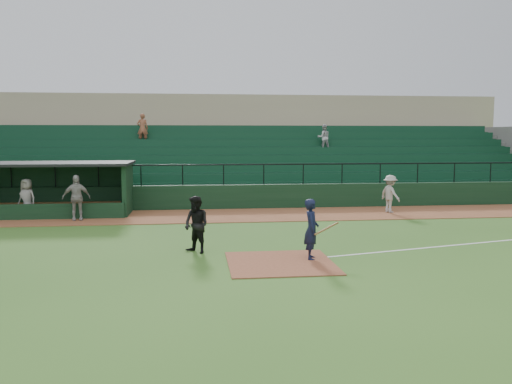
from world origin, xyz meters
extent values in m
plane|color=#325B1D|center=(0.00, 0.00, 0.00)|extent=(90.00, 90.00, 0.00)
cube|color=brown|center=(0.00, 8.00, 0.01)|extent=(40.00, 4.00, 0.03)
cube|color=brown|center=(0.00, -1.00, 0.01)|extent=(3.00, 3.00, 0.03)
cube|color=white|center=(8.00, 1.20, 0.01)|extent=(17.49, 4.44, 0.01)
cube|color=black|center=(0.00, 10.20, 0.60)|extent=(36.00, 0.35, 1.20)
cylinder|color=black|center=(0.00, 10.20, 2.20)|extent=(36.00, 0.06, 0.06)
cube|color=slate|center=(0.00, 15.10, 1.80)|extent=(36.00, 9.00, 3.60)
cube|color=#103B24|center=(0.00, 14.60, 2.25)|extent=(34.56, 8.00, 4.05)
cube|color=tan|center=(0.00, 21.60, 3.20)|extent=(38.00, 3.00, 6.40)
cube|color=slate|center=(0.00, 19.60, 3.70)|extent=(36.00, 2.00, 0.20)
imported|color=#B6B6B6|center=(5.46, 15.90, 3.50)|extent=(0.78, 0.61, 1.60)
imported|color=#975437|center=(-5.53, 16.90, 4.05)|extent=(0.66, 0.43, 1.81)
cube|color=black|center=(-9.75, 10.40, 1.15)|extent=(8.50, 0.20, 2.30)
cube|color=black|center=(-5.50, 9.10, 1.15)|extent=(0.20, 2.60, 2.30)
cube|color=black|center=(-9.75, 9.10, 2.36)|extent=(8.90, 3.20, 0.12)
cube|color=olive|center=(-9.75, 10.00, 0.25)|extent=(7.65, 0.40, 0.50)
cube|color=black|center=(-9.75, 7.75, 0.35)|extent=(8.50, 0.12, 0.70)
imported|color=black|center=(0.97, -0.63, 0.90)|extent=(0.55, 0.73, 1.80)
cylinder|color=olive|center=(1.37, -0.83, 0.95)|extent=(0.79, 0.34, 0.35)
imported|color=black|center=(-2.37, 0.62, 0.89)|extent=(1.09, 1.08, 1.78)
imported|color=#A8A39D|center=(6.69, 7.96, 0.91)|extent=(1.03, 1.30, 1.76)
imported|color=#9D9993|center=(-7.43, 7.35, 1.00)|extent=(1.21, 0.70, 1.94)
imported|color=gray|center=(-9.71, 8.21, 0.89)|extent=(0.99, 0.82, 1.73)
camera|label=1|loc=(-2.38, -15.31, 3.64)|focal=36.42mm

